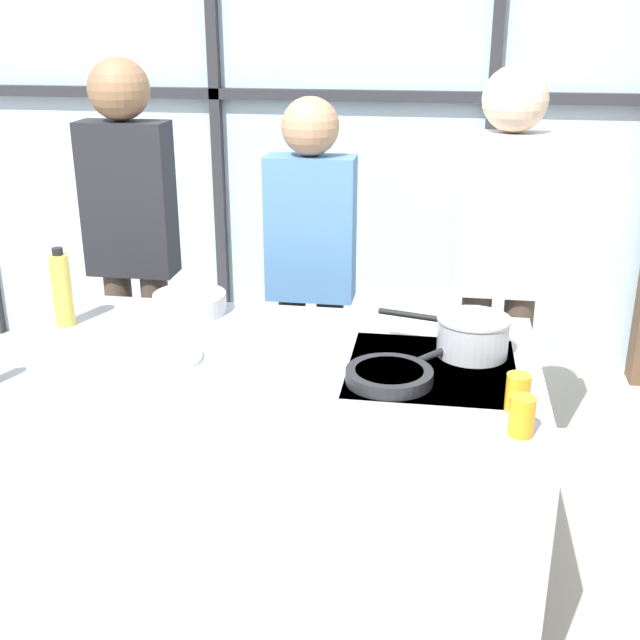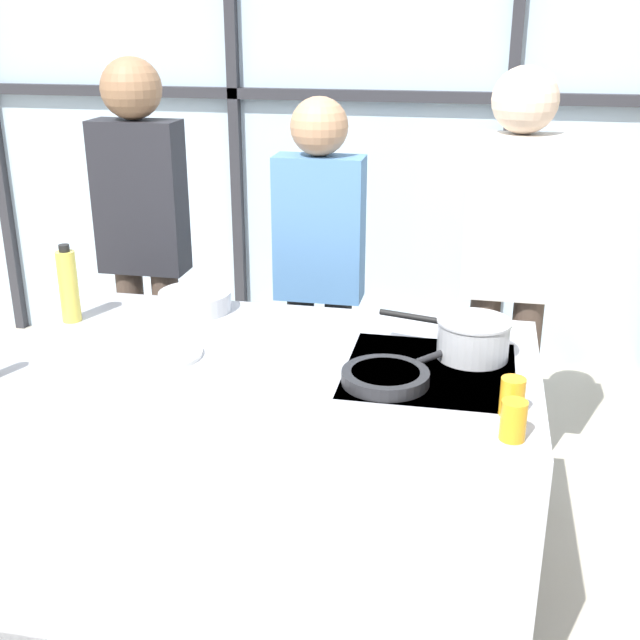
{
  "view_description": "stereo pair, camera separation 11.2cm",
  "coord_description": "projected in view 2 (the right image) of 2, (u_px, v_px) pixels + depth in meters",
  "views": [
    {
      "loc": [
        0.53,
        -2.31,
        1.96
      ],
      "look_at": [
        0.16,
        0.1,
        1.02
      ],
      "focal_mm": 45.0,
      "sensor_mm": 36.0,
      "label": 1
    },
    {
      "loc": [
        0.64,
        -2.29,
        1.96
      ],
      "look_at": [
        0.16,
        0.1,
        1.02
      ],
      "focal_mm": 45.0,
      "sensor_mm": 36.0,
      "label": 2
    }
  ],
  "objects": [
    {
      "name": "demo_island",
      "position": [
        269.0,
        480.0,
        2.75
      ],
      "size": [
        1.74,
        0.99,
        0.92
      ],
      "color": "#A8AAB2",
      "rests_on": "ground_plane"
    },
    {
      "name": "ground_plane",
      "position": [
        272.0,
        589.0,
        2.92
      ],
      "size": [
        18.0,
        18.0,
        0.0
      ],
      "primitive_type": "plane",
      "color": "#BCB29E"
    },
    {
      "name": "spectator_center_right",
      "position": [
        511.0,
        257.0,
        3.19
      ],
      "size": [
        0.38,
        0.25,
        1.78
      ],
      "rotation": [
        0.0,
        0.0,
        3.14
      ],
      "color": "#47382D",
      "rests_on": "ground_plane"
    },
    {
      "name": "mixing_bowl",
      "position": [
        195.0,
        300.0,
        2.98
      ],
      "size": [
        0.27,
        0.27,
        0.07
      ],
      "color": "silver",
      "rests_on": "demo_island"
    },
    {
      "name": "oil_bottle",
      "position": [
        68.0,
        286.0,
        2.84
      ],
      "size": [
        0.07,
        0.07,
        0.28
      ],
      "color": "#E0CC4C",
      "rests_on": "demo_island"
    },
    {
      "name": "back_window_wall",
      "position": [
        369.0,
        120.0,
        4.47
      ],
      "size": [
        6.4,
        0.1,
        2.8
      ],
      "color": "silver",
      "rests_on": "ground_plane"
    },
    {
      "name": "spectator_center_left",
      "position": [
        319.0,
        265.0,
        3.36
      ],
      "size": [
        0.37,
        0.23,
        1.66
      ],
      "rotation": [
        0.0,
        0.0,
        3.14
      ],
      "color": "black",
      "rests_on": "ground_plane"
    },
    {
      "name": "frying_pan",
      "position": [
        387.0,
        376.0,
        2.4
      ],
      "size": [
        0.35,
        0.41,
        0.04
      ],
      "color": "#232326",
      "rests_on": "demo_island"
    },
    {
      "name": "white_plate",
      "position": [
        160.0,
        354.0,
        2.59
      ],
      "size": [
        0.27,
        0.27,
        0.01
      ],
      "primitive_type": "cylinder",
      "color": "white",
      "rests_on": "demo_island"
    },
    {
      "name": "saucepan",
      "position": [
        472.0,
        337.0,
        2.56
      ],
      "size": [
        0.43,
        0.24,
        0.13
      ],
      "color": "silver",
      "rests_on": "demo_island"
    },
    {
      "name": "juice_glass_far",
      "position": [
        512.0,
        397.0,
        2.19
      ],
      "size": [
        0.07,
        0.07,
        0.11
      ],
      "primitive_type": "cylinder",
      "color": "orange",
      "rests_on": "demo_island"
    },
    {
      "name": "spectator_far_left",
      "position": [
        143.0,
        233.0,
        3.47
      ],
      "size": [
        0.37,
        0.25,
        1.8
      ],
      "rotation": [
        0.0,
        0.0,
        3.14
      ],
      "color": "#47382D",
      "rests_on": "ground_plane"
    },
    {
      "name": "juice_glass_near",
      "position": [
        513.0,
        420.0,
        2.07
      ],
      "size": [
        0.07,
        0.07,
        0.11
      ],
      "primitive_type": "cylinder",
      "color": "orange",
      "rests_on": "demo_island"
    }
  ]
}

